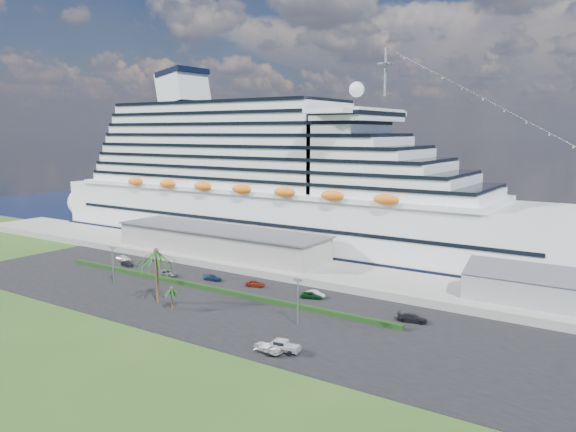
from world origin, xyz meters
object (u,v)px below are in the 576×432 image
Objects in this scene: pickup_truck at (284,346)px; boat_trailer at (269,347)px; parked_car_3 at (213,278)px; cruise_ship at (282,189)px.

boat_trailer is at bearing -125.71° from pickup_truck.
pickup_truck reaches higher than parked_car_3.
pickup_truck reaches higher than boat_trailer.
pickup_truck is (36.40, -25.13, 0.33)m from parked_car_3.
cruise_ship is 83.46m from boat_trailer.
cruise_ship is at bearing 7.42° from parked_car_3.
parked_car_3 is 44.25m from boat_trailer.
pickup_truck is 0.92× the size of boat_trailer.
cruise_ship reaches higher than pickup_truck.
parked_car_3 is at bearing 142.26° from boat_trailer.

